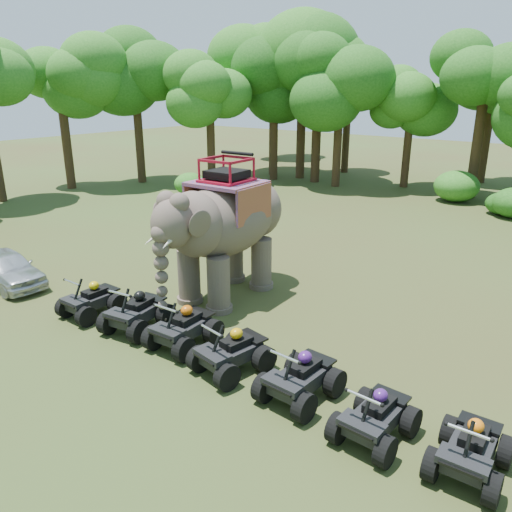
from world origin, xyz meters
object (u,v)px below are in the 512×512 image
object	(u,v)px
atv_2	(183,322)
atv_6	(472,443)
atv_5	(376,411)
parked_car	(7,268)
atv_3	(232,346)
atv_0	(91,295)
atv_1	(136,307)
atv_4	(300,371)
elephant	(226,228)

from	to	relation	value
atv_2	atv_6	world-z (taller)	atv_2
atv_5	atv_6	bearing A→B (deg)	8.76
parked_car	atv_3	world-z (taller)	atv_3
atv_5	atv_6	distance (m)	1.70
atv_0	atv_3	bearing A→B (deg)	1.46
atv_5	atv_0	bearing A→B (deg)	-177.20
atv_5	atv_6	size ratio (longest dim) A/B	1.01
atv_0	atv_5	world-z (taller)	atv_0
atv_3	atv_5	world-z (taller)	atv_3
atv_0	atv_2	xyz separation A→B (m)	(3.46, 0.37, 0.04)
atv_0	atv_1	world-z (taller)	atv_1
atv_3	atv_1	bearing A→B (deg)	-170.78
atv_4	atv_6	world-z (taller)	atv_4
elephant	parked_car	xyz separation A→B (m)	(-6.36, -3.94, -1.64)
atv_6	parked_car	bearing A→B (deg)	179.77
elephant	atv_0	distance (m)	4.48
atv_5	atv_4	bearing A→B (deg)	175.75
atv_4	atv_3	bearing A→B (deg)	-175.23
atv_2	atv_4	world-z (taller)	atv_2
parked_car	atv_2	bearing A→B (deg)	-81.45
atv_5	atv_3	bearing A→B (deg)	-179.86
atv_3	atv_6	xyz separation A→B (m)	(5.39, 0.05, -0.04)
elephant	atv_0	world-z (taller)	elephant
atv_4	atv_5	bearing A→B (deg)	-3.95
atv_3	elephant	bearing A→B (deg)	142.11
elephant	parked_car	world-z (taller)	elephant
atv_0	atv_6	bearing A→B (deg)	0.53
atv_3	atv_0	bearing A→B (deg)	-168.14
atv_3	atv_4	xyz separation A→B (m)	(1.87, 0.07, 0.01)
atv_4	parked_car	bearing A→B (deg)	-174.24
atv_6	atv_2	bearing A→B (deg)	176.61
atv_2	atv_3	world-z (taller)	atv_2
elephant	parked_car	size ratio (longest dim) A/B	1.52
elephant	atv_1	bearing A→B (deg)	-98.69
elephant	atv_2	size ratio (longest dim) A/B	2.98
parked_car	atv_4	size ratio (longest dim) A/B	1.98
parked_car	atv_6	size ratio (longest dim) A/B	2.13
elephant	atv_3	bearing A→B (deg)	-50.44
atv_0	atv_1	distance (m)	1.80
atv_2	atv_3	distance (m)	1.78
atv_3	atv_6	distance (m)	5.39
atv_4	atv_6	distance (m)	3.52
atv_0	atv_3	distance (m)	5.23
atv_6	atv_1	bearing A→B (deg)	177.66
parked_car	atv_1	distance (m)	6.05
atv_2	atv_5	size ratio (longest dim) A/B	1.08
parked_car	atv_4	distance (m)	11.36
atv_1	atv_2	xyz separation A→B (m)	(1.68, 0.14, -0.00)
atv_0	atv_5	distance (m)	8.93
atv_0	atv_1	xyz separation A→B (m)	(1.78, 0.23, 0.05)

